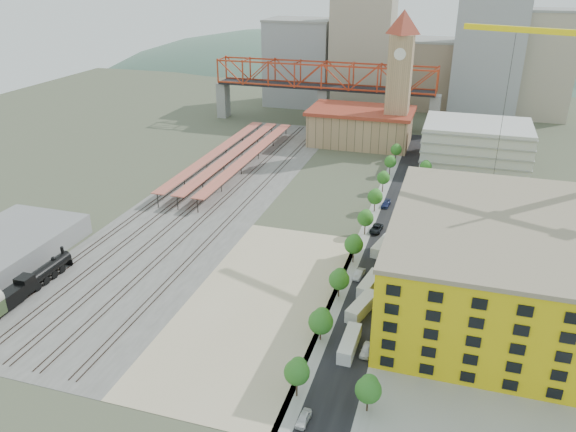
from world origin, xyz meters
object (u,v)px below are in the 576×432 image
(site_trailer_a, at_px, (349,344))
(site_trailer_b, at_px, (362,307))
(clock_tower, at_px, (400,68))
(locomotive, at_px, (37,278))
(car_0, at_px, (303,419))
(construction_building, at_px, (510,267))
(site_trailer_d, at_px, (382,246))
(site_trailer_c, at_px, (370,284))

(site_trailer_a, bearing_deg, site_trailer_b, 90.75)
(clock_tower, height_order, locomotive, clock_tower)
(site_trailer_b, bearing_deg, car_0, -80.44)
(construction_building, relative_size, site_trailer_d, 5.50)
(clock_tower, height_order, site_trailer_d, clock_tower)
(locomotive, relative_size, site_trailer_d, 2.43)
(clock_tower, height_order, car_0, clock_tower)
(site_trailer_d, bearing_deg, clock_tower, 108.38)
(locomotive, distance_m, site_trailer_c, 68.83)
(site_trailer_a, distance_m, site_trailer_d, 38.73)
(locomotive, relative_size, site_trailer_c, 2.41)
(site_trailer_a, distance_m, site_trailer_b, 12.02)
(site_trailer_d, relative_size, car_0, 2.32)
(clock_tower, xyz_separation_m, site_trailer_a, (8.00, -121.23, -27.41))
(car_0, bearing_deg, site_trailer_b, 88.80)
(clock_tower, bearing_deg, site_trailer_a, -86.22)
(site_trailer_c, xyz_separation_m, car_0, (-3.00, -39.75, -0.59))
(site_trailer_a, bearing_deg, clock_tower, 94.52)
(locomotive, relative_size, site_trailer_a, 2.37)
(site_trailer_b, xyz_separation_m, site_trailer_c, (0.00, 8.96, -0.06))
(site_trailer_b, relative_size, car_0, 2.45)
(site_trailer_a, height_order, site_trailer_c, site_trailer_a)
(construction_building, xyz_separation_m, site_trailer_a, (-26.00, -21.23, -8.12))
(clock_tower, relative_size, site_trailer_a, 5.52)
(site_trailer_c, distance_m, car_0, 39.87)
(construction_building, bearing_deg, locomotive, -167.87)
(locomotive, height_order, site_trailer_a, locomotive)
(clock_tower, xyz_separation_m, site_trailer_b, (8.00, -109.21, -27.36))
(construction_building, distance_m, locomotive, 94.39)
(site_trailer_d, xyz_separation_m, car_0, (-3.00, -57.50, -0.58))
(site_trailer_c, bearing_deg, site_trailer_a, -79.75)
(site_trailer_d, bearing_deg, site_trailer_a, -77.16)
(locomotive, bearing_deg, site_trailer_d, 29.45)
(site_trailer_a, bearing_deg, car_0, -98.33)
(clock_tower, bearing_deg, construction_building, -71.22)
(site_trailer_a, relative_size, site_trailer_b, 0.97)
(site_trailer_d, bearing_deg, construction_building, -21.10)
(site_trailer_b, bearing_deg, site_trailer_a, -74.88)
(site_trailer_b, bearing_deg, site_trailer_c, 105.12)
(locomotive, relative_size, car_0, 5.62)
(site_trailer_d, distance_m, car_0, 57.58)
(construction_building, height_order, site_trailer_a, construction_building)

